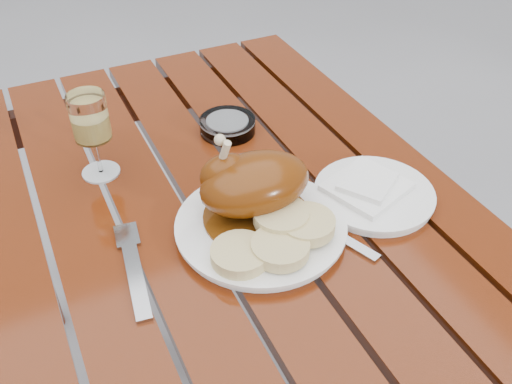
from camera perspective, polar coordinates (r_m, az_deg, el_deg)
table at (r=1.24m, az=-2.39°, el=-14.90°), size 0.80×1.20×0.75m
dinner_plate at (r=0.92m, az=0.48°, el=-3.49°), size 0.29×0.29×0.02m
roast_duck at (r=0.91m, az=-0.52°, el=0.84°), size 0.19×0.17×0.13m
bread_dumplings at (r=0.87m, az=2.16°, el=-4.33°), size 0.21×0.14×0.03m
wine_glass at (r=1.04m, az=-15.94°, el=5.41°), size 0.09×0.09×0.16m
side_plate at (r=1.00m, az=11.72°, el=-0.25°), size 0.27×0.27×0.02m
napkin at (r=0.99m, az=11.02°, el=0.53°), size 0.16×0.15×0.01m
ashtray at (r=1.15m, az=-2.87°, el=6.67°), size 0.13×0.13×0.03m
fork at (r=0.87m, az=-12.04°, el=-7.90°), size 0.05×0.19×0.01m
knife at (r=0.93m, az=7.36°, el=-3.86°), size 0.08×0.18×0.01m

